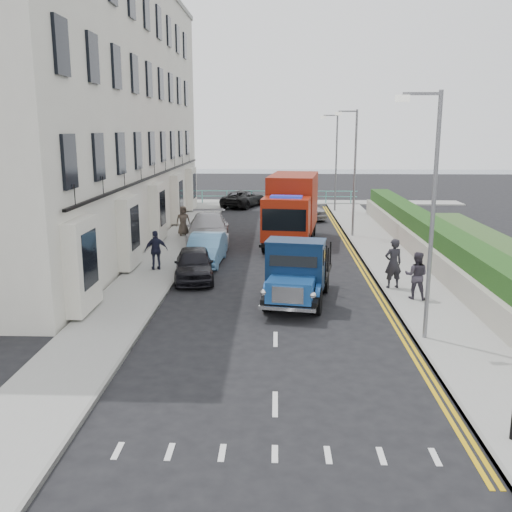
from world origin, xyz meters
The scene contains 22 objects.
ground centered at (0.00, 0.00, 0.00)m, with size 120.00×120.00×0.00m, color black.
pavement_west centered at (-5.20, 9.00, 0.06)m, with size 2.40×38.00×0.12m, color gray.
pavement_east centered at (5.30, 9.00, 0.06)m, with size 2.60×38.00×0.12m, color gray.
promenade centered at (0.00, 29.00, 0.06)m, with size 30.00×2.50×0.12m, color gray.
sea_plane centered at (0.00, 60.00, 0.00)m, with size 120.00×120.00×0.00m, color #505B6D.
terrace_west centered at (-9.47, 13.00, 7.17)m, with size 6.31×30.20×14.25m.
garden_east centered at (7.21, 9.00, 0.90)m, with size 1.45×28.00×1.75m.
seafront_railing centered at (0.00, 28.20, 0.58)m, with size 13.00×0.08×1.11m.
lamp_near centered at (4.18, -2.00, 4.00)m, with size 1.23×0.18×7.00m.
lamp_mid centered at (4.18, 14.00, 4.00)m, with size 1.23×0.18×7.00m.
lamp_far centered at (4.18, 24.00, 4.00)m, with size 1.23×0.18×7.00m.
bedford_lorry centered at (0.69, 1.25, 1.06)m, with size 2.68×5.09×2.31m.
red_lorry centered at (0.82, 12.43, 1.91)m, with size 3.17×7.09×3.59m.
parked_car_front centered at (-3.31, 4.63, 0.65)m, with size 1.54×3.83×1.30m, color black.
parked_car_mid centered at (-3.16, 7.38, 0.68)m, with size 1.44×4.13×1.36m, color #63A1D5.
parked_car_rear centered at (-3.60, 12.00, 0.78)m, with size 2.18×5.37×1.56m, color #A8A7AC.
seafront_car_left centered at (-2.58, 26.63, 0.64)m, with size 2.14×4.64×1.29m, color black.
seafront_car_right centered at (1.85, 20.78, 0.73)m, with size 1.72×4.29×1.46m, color #A8A8AC.
pedestrian_east_near centered at (4.40, 3.26, 1.06)m, with size 0.69×0.45×1.89m, color black.
pedestrian_east_far centered at (4.94, 1.87, 0.96)m, with size 0.82×0.64×1.69m, color #38323E.
pedestrian_west_near centered at (-5.09, 5.78, 0.96)m, with size 0.98×0.41×1.68m, color #1C1D32.
pedestrian_west_far centered at (-5.22, 13.76, 0.94)m, with size 0.81×0.52×1.65m, color #443A31.
Camera 1 is at (-0.02, -17.68, 6.01)m, focal length 40.00 mm.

